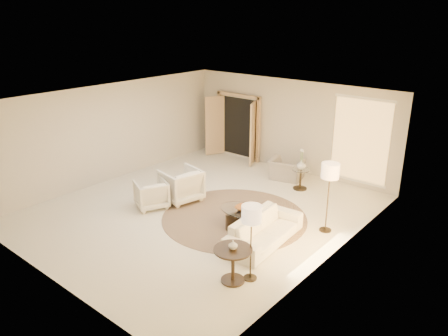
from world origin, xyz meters
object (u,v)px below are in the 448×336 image
Objects in this scene: accent_chair at (287,166)px; side_vase at (301,165)px; armchair_right at (151,193)px; armchair_left at (181,183)px; side_table at (301,177)px; bowl at (243,208)px; end_vase at (233,245)px; end_table at (233,259)px; floor_lamp_near at (330,174)px; coffee_table at (243,216)px; sofa at (264,230)px; floor_lamp_far at (252,217)px.

side_vase reaches higher than accent_chair.
accent_chair is (1.56, 3.87, 0.02)m from armchair_right.
armchair_left is 3.35m from side_table.
bowl is at bearing 98.12° from armchair_left.
armchair_right is at bearing -165.82° from bowl.
end_vase is at bearing 71.62° from armchair_left.
armchair_left is at bearing 149.26° from end_table.
armchair_right is 3.81m from end_table.
end_table is at bearing -97.51° from floor_lamp_near.
coffee_table is 2.88m from side_vase.
end_table is at bearing -57.42° from coffee_table.
coffee_table is 2.18m from end_table.
floor_lamp_near is 2.97m from end_vase.
coffee_table is (2.45, 0.62, -0.12)m from armchair_right.
armchair_left is 3.35m from accent_chair.
side_vase reaches higher than side_table.
end_table is (3.62, -1.21, 0.07)m from armchair_right.
sofa is at bearing 101.95° from accent_chair.
coffee_table is (-0.79, 0.28, -0.03)m from sofa.
floor_lamp_near is (1.72, -1.79, 1.02)m from side_table.
side_table is at bearing -63.43° from side_vase.
coffee_table is at bearing 65.98° from sofa.
end_table reaches higher than bowl.
floor_lamp_far is at bearing 52.89° from end_table.
armchair_left is at bearing 175.76° from bowl.
coffee_table is at bearing -86.54° from side_vase.
side_vase is at bearing 171.82° from armchair_right.
coffee_table is at bearing 122.58° from end_vase.
sofa is 3.30m from side_vase.
floor_lamp_far reaches higher than accent_chair.
sofa is at bearing 114.37° from floor_lamp_far.
coffee_table is 0.93× the size of floor_lamp_far.
coffee_table is at bearing -86.54° from side_table.
accent_chair is 5.47m from end_table.
coffee_table is (0.88, -3.25, -0.14)m from accent_chair.
floor_lamp_far is (0.20, 0.27, 0.80)m from end_table.
side_vase is (2.00, 2.68, 0.24)m from armchair_left.
accent_chair is 5.48m from end_vase.
accent_chair is 2.54× the size of bowl.
end_table is at bearing 96.68° from armchair_right.
bowl is 2.19m from end_vase.
floor_lamp_far is 5.66× the size of side_vase.
coffee_table is 2.85m from side_table.
floor_lamp_far is at bearing 76.45° from armchair_left.
sofa is 3.91m from accent_chair.
floor_lamp_far is 8.52× the size of end_vase.
armchair_left is 1.61× the size of side_table.
end_table is 4.86m from side_vase.
floor_lamp_near is at bearing 82.49° from end_vase.
armchair_right is 3.83m from end_vase.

